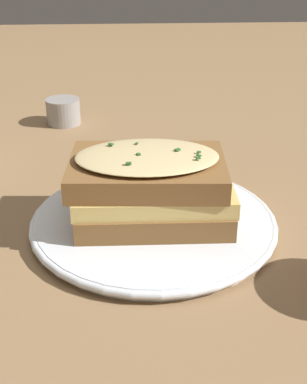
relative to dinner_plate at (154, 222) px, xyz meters
The scene contains 4 objects.
ground_plane 0.03m from the dinner_plate, 14.36° to the right, with size 2.40×2.40×0.00m, color olive.
dinner_plate is the anchor object (origin of this frame).
sandwich 0.04m from the dinner_plate, 119.03° to the right, with size 0.11×0.16×0.07m.
condiment_pot 0.34m from the dinner_plate, 159.26° to the right, with size 0.05×0.05×0.04m, color gray.
Camera 1 is at (0.44, -0.02, 0.28)m, focal length 50.00 mm.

